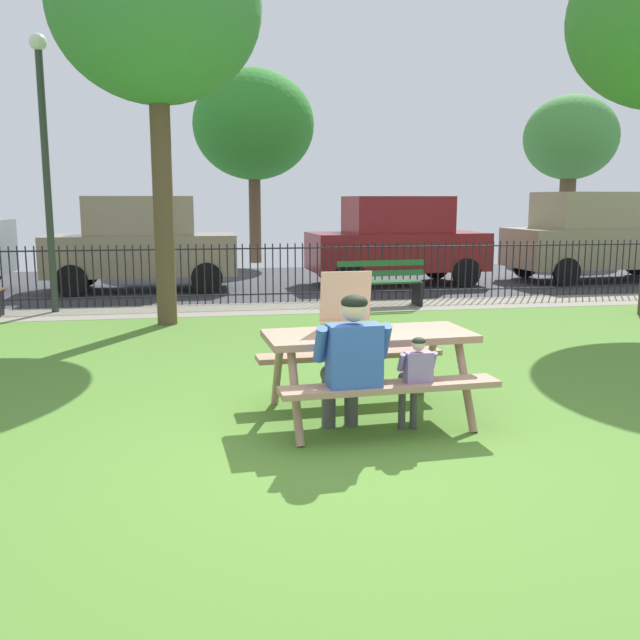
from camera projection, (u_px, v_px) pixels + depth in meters
ground at (301, 389)px, 7.16m from camera, size 28.00×12.09×0.02m
cobblestone_walkway at (258, 309)px, 12.35m from camera, size 28.00×1.40×0.01m
street_asphalt at (243, 283)px, 16.30m from camera, size 28.00×6.73×0.01m
picnic_table_foreground at (368, 352)px, 6.11m from camera, size 1.89×1.59×0.79m
pizza_box_open at (349, 317)px, 6.13m from camera, size 0.48×0.53×0.52m
adult_at_table at (351, 359)px, 5.55m from camera, size 0.62×0.61×1.19m
child_at_table at (415, 375)px, 5.67m from camera, size 0.32×0.32×0.83m
iron_fence_streetside at (254, 273)px, 12.93m from camera, size 22.12×0.03×1.11m
park_bench_center at (378, 284)px, 12.50m from camera, size 1.63×0.57×0.85m
lamp_post_walkway at (45, 148)px, 11.55m from camera, size 0.28×0.28×4.56m
tree_near_table at (156, 8)px, 10.06m from camera, size 3.07×3.07×6.05m
parked_car_left at (142, 243)px, 14.74m from camera, size 3.91×1.86×1.98m
parked_car_center at (397, 240)px, 15.68m from camera, size 3.99×2.00×1.98m
parked_car_right at (606, 234)px, 16.52m from camera, size 4.69×2.14×2.08m
far_tree_midleft at (254, 125)px, 20.68m from camera, size 3.59×3.59×5.72m
far_tree_center at (571, 140)px, 22.43m from camera, size 2.98×2.98×5.21m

